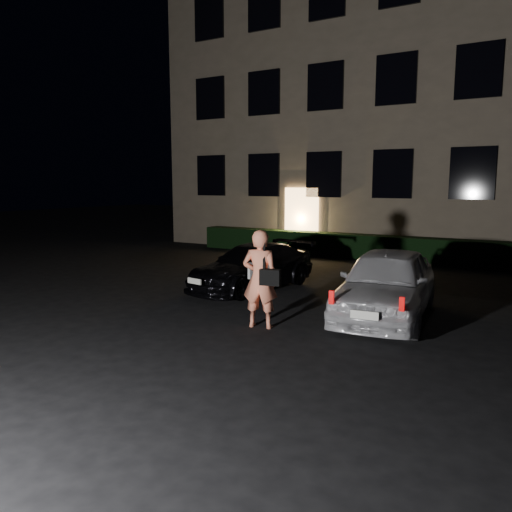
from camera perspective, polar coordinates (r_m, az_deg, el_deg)
The scene contains 6 objects.
ground at distance 8.75m, azimuth -4.93°, elevation -9.56°, with size 80.00×80.00×0.00m, color black.
building at distance 22.54m, azimuth 18.45°, elevation 16.39°, with size 20.00×8.11×12.00m.
hedge at distance 18.09m, azimuth 14.65°, elevation 0.89°, with size 15.00×0.70×0.85m, color black.
sedan at distance 12.77m, azimuth -0.42°, elevation -1.22°, with size 2.21×4.10×1.13m.
hatch at distance 10.35m, azimuth 14.69°, elevation -3.01°, with size 2.06×4.24×1.40m.
man at distance 9.26m, azimuth 0.51°, elevation -2.62°, with size 0.83×0.59×1.84m.
Camera 1 is at (4.84, -6.78, 2.69)m, focal length 35.00 mm.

